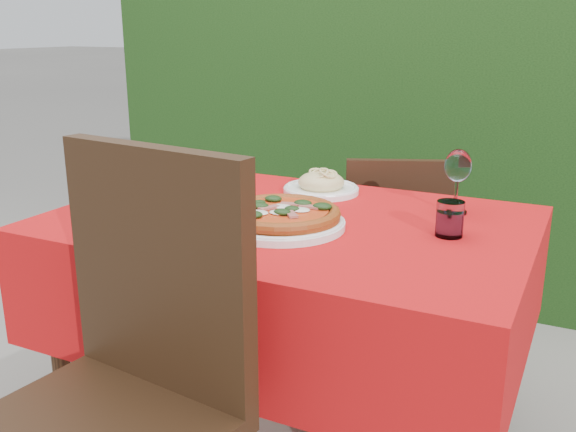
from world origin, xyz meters
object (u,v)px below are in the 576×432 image
at_px(fork, 173,209).
at_px(chair_near, 122,375).
at_px(pasta_plate, 321,185).
at_px(water_glass, 450,221).
at_px(chair_far, 394,248).
at_px(pizza_plate, 281,217).
at_px(wine_glass, 458,169).

bearing_deg(fork, chair_near, -69.50).
bearing_deg(pasta_plate, water_glass, -29.28).
height_order(chair_far, pizza_plate, chair_far).
relative_size(pasta_plate, fork, 1.10).
relative_size(pasta_plate, water_glass, 2.64).
bearing_deg(fork, water_glass, 2.74).
height_order(wine_glass, fork, wine_glass).
height_order(chair_near, pasta_plate, chair_near).
bearing_deg(pasta_plate, wine_glass, -5.70).
xyz_separation_m(chair_near, chair_far, (0.16, 1.30, -0.12)).
relative_size(pasta_plate, wine_glass, 1.30).
bearing_deg(fork, pizza_plate, -7.38).
bearing_deg(wine_glass, water_glass, -81.65).
distance_m(pizza_plate, fork, 0.35).
xyz_separation_m(pizza_plate, water_glass, (0.40, 0.12, 0.01)).
distance_m(pasta_plate, fork, 0.47).
bearing_deg(water_glass, pizza_plate, -163.52).
height_order(chair_far, fork, chair_far).
height_order(chair_near, pizza_plate, chair_near).
bearing_deg(fork, wine_glass, 18.51).
bearing_deg(chair_far, pasta_plate, 49.03).
bearing_deg(water_glass, wine_glass, 98.35).
distance_m(pasta_plate, wine_glass, 0.43).
bearing_deg(pizza_plate, chair_far, 83.96).
distance_m(chair_far, wine_glass, 0.66).
relative_size(chair_far, fork, 3.82).
distance_m(chair_near, pasta_plate, 0.93).
height_order(pizza_plate, pasta_plate, pasta_plate).
bearing_deg(pasta_plate, pizza_plate, -82.50).
xyz_separation_m(wine_glass, fork, (-0.72, -0.32, -0.12)).
height_order(water_glass, wine_glass, wine_glass).
bearing_deg(pasta_plate, chair_far, 71.46).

